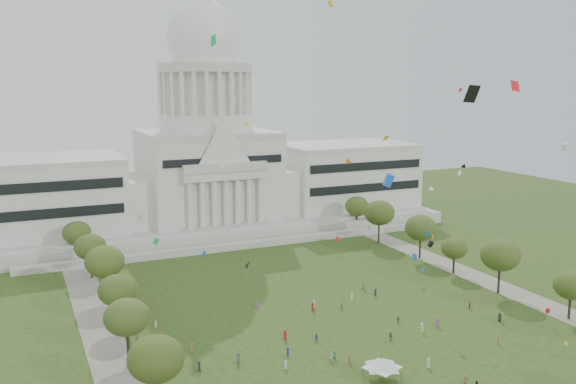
{
  "coord_description": "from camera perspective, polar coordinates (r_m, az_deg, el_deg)",
  "views": [
    {
      "loc": [
        -61.67,
        -91.28,
        50.8
      ],
      "look_at": [
        0.0,
        45.0,
        24.0
      ],
      "focal_mm": 38.0,
      "sensor_mm": 36.0,
      "label": 1
    }
  ],
  "objects": [
    {
      "name": "ground",
      "position": [
        121.31,
        9.1,
        -14.73
      ],
      "size": [
        400.0,
        400.0,
        0.0
      ],
      "primitive_type": "plane",
      "color": "#304617",
      "rests_on": "ground"
    },
    {
      "name": "capitol",
      "position": [
        215.84,
        -7.54,
        2.48
      ],
      "size": [
        160.0,
        64.5,
        91.3
      ],
      "color": "#B8B6AC",
      "rests_on": "ground"
    },
    {
      "name": "path_left",
      "position": [
        132.19,
        -16.94,
        -12.9
      ],
      "size": [
        8.0,
        160.0,
        0.04
      ],
      "primitive_type": "cube",
      "color": "gray",
      "rests_on": "ground"
    },
    {
      "name": "path_right",
      "position": [
        171.22,
        17.1,
        -7.56
      ],
      "size": [
        8.0,
        160.0,
        0.04
      ],
      "primitive_type": "cube",
      "color": "gray",
      "rests_on": "ground"
    },
    {
      "name": "row_tree_l_1",
      "position": [
        99.3,
        -12.26,
        -15.01
      ],
      "size": [
        8.86,
        8.86,
        12.59
      ],
      "color": "black",
      "rests_on": "ground"
    },
    {
      "name": "row_tree_r_1",
      "position": [
        146.69,
        24.99,
        -7.93
      ],
      "size": [
        7.58,
        7.58,
        10.78
      ],
      "color": "black",
      "rests_on": "ground"
    },
    {
      "name": "row_tree_l_2",
      "position": [
        117.71,
        -14.86,
        -11.26
      ],
      "size": [
        8.42,
        8.42,
        11.97
      ],
      "color": "black",
      "rests_on": "ground"
    },
    {
      "name": "row_tree_r_2",
      "position": [
        157.21,
        19.26,
        -5.6
      ],
      "size": [
        9.55,
        9.55,
        13.58
      ],
      "color": "black",
      "rests_on": "ground"
    },
    {
      "name": "row_tree_l_3",
      "position": [
        133.41,
        -15.67,
        -8.85
      ],
      "size": [
        8.12,
        8.12,
        11.55
      ],
      "color": "black",
      "rests_on": "ground"
    },
    {
      "name": "row_tree_r_3",
      "position": [
        170.24,
        15.32,
        -5.09
      ],
      "size": [
        7.01,
        7.01,
        9.98
      ],
      "color": "black",
      "rests_on": "ground"
    },
    {
      "name": "row_tree_l_4",
      "position": [
        150.58,
        -16.78,
        -6.25
      ],
      "size": [
        9.29,
        9.29,
        13.21
      ],
      "color": "black",
      "rests_on": "ground"
    },
    {
      "name": "row_tree_r_4",
      "position": [
        181.72,
        12.32,
        -3.29
      ],
      "size": [
        9.19,
        9.19,
        13.06
      ],
      "color": "black",
      "rests_on": "ground"
    },
    {
      "name": "row_tree_l_5",
      "position": [
        168.54,
        -18.01,
        -4.92
      ],
      "size": [
        8.33,
        8.33,
        11.85
      ],
      "color": "black",
      "rests_on": "ground"
    },
    {
      "name": "row_tree_r_5",
      "position": [
        196.98,
        8.54,
        -1.93
      ],
      "size": [
        9.82,
        9.82,
        13.96
      ],
      "color": "black",
      "rests_on": "ground"
    },
    {
      "name": "row_tree_l_6",
      "position": [
        185.95,
        -19.16,
        -3.64
      ],
      "size": [
        8.19,
        8.19,
        11.64
      ],
      "color": "black",
      "rests_on": "ground"
    },
    {
      "name": "row_tree_r_6",
      "position": [
        213.45,
        6.48,
        -1.34
      ],
      "size": [
        8.42,
        8.42,
        11.97
      ],
      "color": "black",
      "rests_on": "ground"
    },
    {
      "name": "event_tent",
      "position": [
        110.66,
        8.8,
        -15.5
      ],
      "size": [
        9.38,
        9.38,
        4.01
      ],
      "color": "#4C4C4C",
      "rests_on": "ground"
    },
    {
      "name": "person_0",
      "position": [
        141.83,
        19.19,
        -11.0
      ],
      "size": [
        1.1,
        1.14,
        1.97
      ],
      "primitive_type": "imported",
      "rotation": [
        0.0,
        0.0,
        5.42
      ],
      "color": "#26262B",
      "rests_on": "ground"
    },
    {
      "name": "person_2",
      "position": [
        147.02,
        16.67,
        -10.16
      ],
      "size": [
        0.92,
        0.92,
        1.65
      ],
      "primitive_type": "imported",
      "rotation": [
        0.0,
        0.0,
        0.78
      ],
      "color": "#B21E1E",
      "rests_on": "ground"
    },
    {
      "name": "person_3",
      "position": [
        131.97,
        12.4,
        -12.27
      ],
      "size": [
        0.77,
        1.34,
        1.98
      ],
      "primitive_type": "imported",
      "rotation": [
        0.0,
        0.0,
        4.8
      ],
      "color": "silver",
      "rests_on": "ground"
    },
    {
      "name": "person_4",
      "position": [
        126.81,
        9.58,
        -13.16
      ],
      "size": [
        0.9,
        1.19,
        1.81
      ],
      "primitive_type": "imported",
      "rotation": [
        0.0,
        0.0,
        5.06
      ],
      "color": "#33723F",
      "rests_on": "ground"
    },
    {
      "name": "person_5",
      "position": [
        117.31,
        4.03,
        -15.05
      ],
      "size": [
        1.75,
        1.32,
        1.77
      ],
      "primitive_type": "imported",
      "rotation": [
        0.0,
        0.0,
        2.67
      ],
      "color": "silver",
      "rests_on": "ground"
    },
    {
      "name": "person_6",
      "position": [
        113.24,
        16.3,
        -16.5
      ],
      "size": [
        0.83,
        0.9,
        1.54
      ],
      "primitive_type": "imported",
      "rotation": [
        0.0,
        0.0,
        2.17
      ],
      "color": "olive",
      "rests_on": "ground"
    },
    {
      "name": "person_8",
      "position": [
        124.95,
        2.65,
        -13.45
      ],
      "size": [
        0.85,
        0.65,
        1.55
      ],
      "primitive_type": "imported",
      "rotation": [
        0.0,
        0.0,
        2.88
      ],
      "color": "navy",
      "rests_on": "ground"
    },
    {
      "name": "person_9",
      "position": [
        130.08,
        19.1,
        -12.98
      ],
      "size": [
        1.01,
        1.34,
        1.85
      ],
      "primitive_type": "imported",
      "rotation": [
        0.0,
        0.0,
        1.2
      ],
      "color": "olive",
      "rests_on": "ground"
    },
    {
      "name": "person_10",
      "position": [
        135.45,
        10.29,
        -11.69
      ],
      "size": [
        0.57,
        0.95,
        1.55
      ],
      "primitive_type": "imported",
      "rotation": [
        0.0,
        0.0,
        1.65
      ],
      "color": "#4C4C51",
      "rests_on": "ground"
    },
    {
      "name": "distant_crowd",
      "position": [
        126.33,
        -0.09,
        -13.12
      ],
      "size": [
        59.95,
        41.48,
        1.95
      ],
      "color": "silver",
      "rests_on": "ground"
    },
    {
      "name": "kite_swarm",
      "position": [
        117.09,
        7.18,
        -1.57
      ],
      "size": [
        86.72,
        102.05,
        59.19
      ],
      "color": "white",
      "rests_on": "ground"
    }
  ]
}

